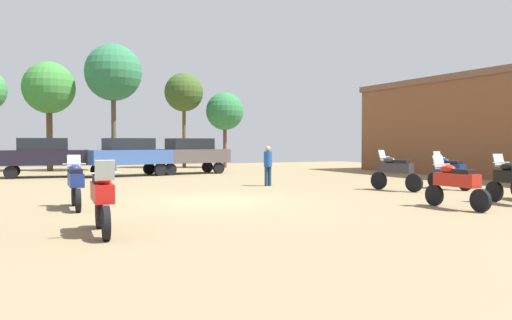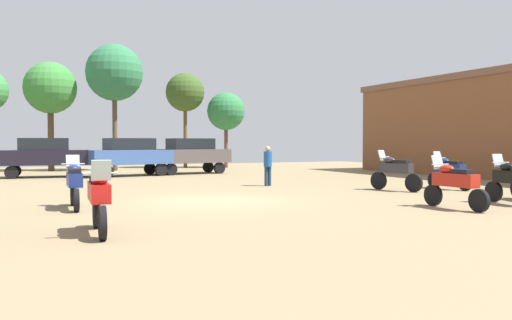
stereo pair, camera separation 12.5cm
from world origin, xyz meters
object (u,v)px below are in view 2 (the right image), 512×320
tree_5 (50,89)px  tree_6 (185,93)px  motorcycle_4 (74,182)px  motorcycle_6 (454,183)px  motorcycle_3 (99,197)px  car_3 (129,154)px  motorcycle_9 (449,171)px  tree_3 (114,73)px  tree_7 (226,112)px  person_1 (268,163)px  motorcycle_11 (395,171)px  car_4 (44,154)px  car_1 (190,153)px

tree_5 → tree_6: size_ratio=1.02×
motorcycle_4 → motorcycle_6: size_ratio=0.99×
motorcycle_3 → car_3: car_3 is taller
motorcycle_3 → tree_6: bearing=-106.8°
motorcycle_6 → motorcycle_9: bearing=44.7°
tree_6 → car_3: bearing=-125.2°
tree_3 → tree_7: (7.76, 0.84, -2.17)m
car_3 → person_1: bearing=-165.8°
motorcycle_11 → car_4: (-11.51, 13.26, 0.43)m
motorcycle_9 → tree_3: bearing=112.5°
car_1 → car_4: (-7.68, 0.15, 0.00)m
motorcycle_11 → tree_5: size_ratio=0.31×
car_3 → tree_7: 10.66m
car_1 → tree_3: 7.80m
car_4 → motorcycle_9: bearing=-129.1°
motorcycle_3 → car_4: car_4 is taller
motorcycle_3 → tree_6: size_ratio=0.33×
tree_7 → tree_3: bearing=-173.8°
tree_5 → motorcycle_4: bearing=-91.5°
person_1 → tree_6: bearing=-104.4°
person_1 → motorcycle_11: bearing=121.7°
motorcycle_3 → motorcycle_9: bearing=-157.4°
car_4 → car_3: bearing=-95.2°
car_4 → tree_7: size_ratio=0.85×
car_1 → tree_3: size_ratio=0.57×
tree_3 → tree_5: (-3.68, 1.19, -1.00)m
motorcycle_3 → car_3: (3.96, 17.54, 0.44)m
motorcycle_6 → car_3: bearing=104.7°
motorcycle_4 → tree_7: size_ratio=0.41×
person_1 → tree_5: tree_5 is taller
motorcycle_3 → car_3: size_ratio=0.48×
motorcycle_4 → tree_5: (0.53, 20.02, 4.37)m
car_1 → tree_5: bearing=41.3°
motorcycle_3 → motorcycle_11: motorcycle_11 is taller
motorcycle_9 → motorcycle_3: bearing=-165.4°
car_3 → tree_5: size_ratio=0.68×
tree_5 → motorcycle_3: bearing=-91.1°
motorcycle_9 → car_3: 16.05m
car_3 → tree_7: bearing=-61.1°
tree_5 → car_1: bearing=-41.7°
motorcycle_4 → motorcycle_6: (9.38, -4.28, -0.00)m
motorcycle_3 → car_1: size_ratio=0.49×
motorcycle_6 → tree_6: tree_6 is taller
tree_6 → tree_7: (2.65, -1.00, -1.29)m
motorcycle_4 → car_1: bearing=63.3°
motorcycle_3 → car_3: 17.99m
motorcycle_9 → tree_3: tree_3 is taller
motorcycle_4 → car_3: 13.74m
motorcycle_4 → car_1: size_ratio=0.48×
motorcycle_4 → tree_6: 23.12m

